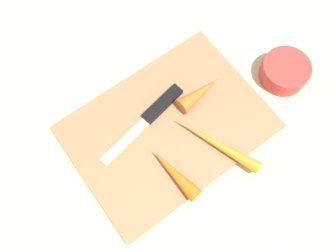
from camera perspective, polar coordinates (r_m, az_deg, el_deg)
The scene contains 7 objects.
ground_plane at distance 0.65m, azimuth 0.00°, elevation -0.36°, with size 1.40×1.40×0.00m, color #C6B793.
cutting_board at distance 0.65m, azimuth 0.00°, elevation -0.18°, with size 0.36×0.26×0.01m, color #99704C.
knife at distance 0.65m, azimuth -1.71°, elevation 2.89°, with size 0.20×0.06×0.01m.
carrot_medium at distance 0.60m, azimuth 1.05°, elevation -7.79°, with size 0.03×0.03×0.11m, color orange.
carrot_longest at distance 0.63m, azimuth 7.85°, elevation -2.82°, with size 0.02×0.02×0.18m, color orange.
carrot_shortest at distance 0.65m, azimuth 5.35°, elevation 5.52°, with size 0.03×0.03×0.09m, color orange.
small_bowl at distance 0.72m, azimuth 18.75°, elevation 8.55°, with size 0.09×0.09×0.04m, color red.
Camera 1 is at (0.13, 0.18, 0.62)m, focal length 36.81 mm.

